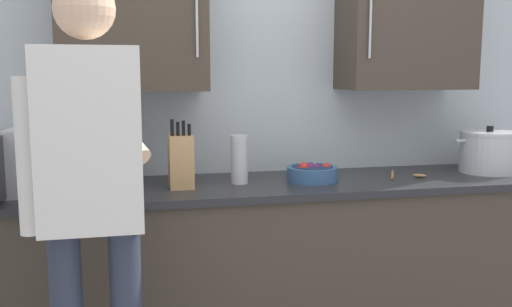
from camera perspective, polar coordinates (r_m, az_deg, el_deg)
back_wall_tiled at (r=2.95m, az=1.39°, el=9.82°), size 3.55×0.44×2.87m
counter_unit at (r=2.84m, az=2.81°, el=-11.92°), size 2.92×0.62×0.90m
microwave_oven at (r=2.64m, az=-19.35°, el=-0.50°), size 0.50×0.74×0.29m
stock_pot at (r=3.20m, az=22.87°, el=0.16°), size 0.39×0.30×0.25m
fruit_bowl at (r=2.74m, az=5.81°, el=-1.95°), size 0.25×0.25×0.10m
knife_block at (r=2.57m, az=-7.76°, el=-0.76°), size 0.11×0.15×0.32m
wooden_spoon at (r=2.94m, az=15.27°, el=-2.14°), size 0.21×0.19×0.02m
thermos_flask at (r=2.64m, az=-1.73°, el=-0.58°), size 0.09×0.09×0.23m
person_figure at (r=1.96m, az=-16.72°, el=-3.49°), size 0.44×0.52×1.73m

